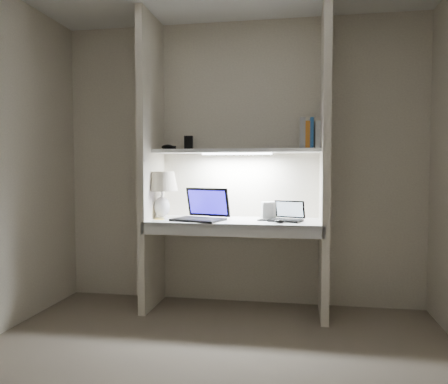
% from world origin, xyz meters
% --- Properties ---
extents(floor, '(3.20, 3.00, 0.01)m').
position_xyz_m(floor, '(0.00, 0.00, 0.00)').
color(floor, gray).
rests_on(floor, ground).
extents(back_wall, '(3.20, 0.01, 2.50)m').
position_xyz_m(back_wall, '(0.00, 1.50, 1.25)').
color(back_wall, beige).
rests_on(back_wall, floor).
extents(alcove_panel_left, '(0.06, 0.55, 2.50)m').
position_xyz_m(alcove_panel_left, '(-0.73, 1.23, 1.25)').
color(alcove_panel_left, beige).
rests_on(alcove_panel_left, floor).
extents(alcove_panel_right, '(0.06, 0.55, 2.50)m').
position_xyz_m(alcove_panel_right, '(0.73, 1.23, 1.25)').
color(alcove_panel_right, beige).
rests_on(alcove_panel_right, floor).
extents(desk, '(1.40, 0.55, 0.04)m').
position_xyz_m(desk, '(0.00, 1.23, 0.75)').
color(desk, white).
rests_on(desk, alcove_panel_left).
extents(desk_apron, '(1.46, 0.03, 0.10)m').
position_xyz_m(desk_apron, '(0.00, 0.96, 0.72)').
color(desk_apron, silver).
rests_on(desk_apron, desk).
extents(shelf, '(1.40, 0.36, 0.03)m').
position_xyz_m(shelf, '(0.00, 1.32, 1.35)').
color(shelf, silver).
rests_on(shelf, back_wall).
extents(strip_light, '(0.60, 0.04, 0.02)m').
position_xyz_m(strip_light, '(0.00, 1.32, 1.33)').
color(strip_light, white).
rests_on(strip_light, shelf).
extents(table_lamp, '(0.28, 0.28, 0.41)m').
position_xyz_m(table_lamp, '(-0.64, 1.23, 1.04)').
color(table_lamp, white).
rests_on(table_lamp, desk).
extents(laptop_main, '(0.48, 0.44, 0.27)m').
position_xyz_m(laptop_main, '(-0.28, 1.19, 0.83)').
color(laptop_main, black).
rests_on(laptop_main, desk).
extents(laptop_netbook, '(0.31, 0.29, 0.16)m').
position_xyz_m(laptop_netbook, '(0.43, 1.23, 0.81)').
color(laptop_netbook, black).
rests_on(laptop_netbook, desk).
extents(speaker, '(0.13, 0.11, 0.15)m').
position_xyz_m(speaker, '(0.27, 1.30, 0.85)').
color(speaker, silver).
rests_on(speaker, desk).
extents(mouse, '(0.10, 0.08, 0.03)m').
position_xyz_m(mouse, '(0.38, 1.07, 0.79)').
color(mouse, black).
rests_on(mouse, desk).
extents(cable_coil, '(0.10, 0.10, 0.01)m').
position_xyz_m(cable_coil, '(0.25, 1.23, 0.78)').
color(cable_coil, black).
rests_on(cable_coil, desk).
extents(sticky_note, '(0.08, 0.08, 0.00)m').
position_xyz_m(sticky_note, '(-0.64, 1.17, 0.77)').
color(sticky_note, yellow).
rests_on(sticky_note, desk).
extents(book_row, '(0.25, 0.17, 0.26)m').
position_xyz_m(book_row, '(0.65, 1.39, 1.49)').
color(book_row, silver).
rests_on(book_row, shelf).
extents(shelf_box, '(0.08, 0.06, 0.13)m').
position_xyz_m(shelf_box, '(-0.44, 1.40, 1.43)').
color(shelf_box, black).
rests_on(shelf_box, shelf).
extents(shelf_gadget, '(0.11, 0.08, 0.05)m').
position_xyz_m(shelf_gadget, '(-0.62, 1.34, 1.39)').
color(shelf_gadget, black).
rests_on(shelf_gadget, shelf).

